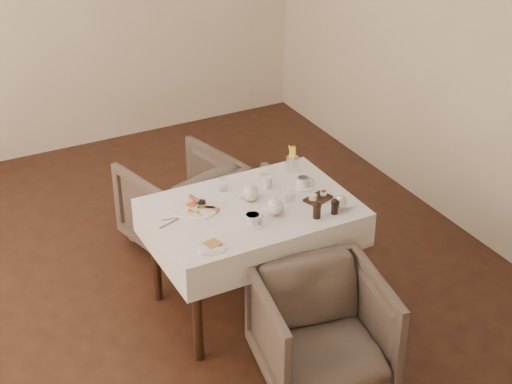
{
  "coord_description": "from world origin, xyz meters",
  "views": [
    {
      "loc": [
        -1.58,
        -4.17,
        3.25
      ],
      "look_at": [
        0.42,
        -0.36,
        0.82
      ],
      "focal_mm": 55.0,
      "sensor_mm": 36.0,
      "label": 1
    }
  ],
  "objects": [
    {
      "name": "breakfast_plate",
      "position": [
        0.04,
        -0.28,
        0.76
      ],
      "size": [
        0.28,
        0.28,
        0.03
      ],
      "rotation": [
        0.0,
        0.0,
        -0.25
      ],
      "color": "white",
      "rests_on": "table"
    },
    {
      "name": "pepper_mill_right",
      "position": [
        0.78,
        -0.72,
        0.81
      ],
      "size": [
        0.07,
        0.07,
        0.11
      ],
      "primitive_type": null,
      "rotation": [
        0.0,
        0.0,
        -0.38
      ],
      "color": "black",
      "rests_on": "table"
    },
    {
      "name": "glass_left",
      "position": [
        0.3,
        -0.13,
        0.8
      ],
      "size": [
        0.07,
        0.07,
        0.09
      ],
      "primitive_type": "cylinder",
      "rotation": [
        0.0,
        0.0,
        0.23
      ],
      "color": "silver",
      "rests_on": "table"
    },
    {
      "name": "fries_cup",
      "position": [
        0.83,
        -0.11,
        0.84
      ],
      "size": [
        0.09,
        0.09,
        0.18
      ],
      "rotation": [
        0.0,
        0.0,
        0.38
      ],
      "color": "silver",
      "rests_on": "table"
    },
    {
      "name": "glass_right",
      "position": [
        0.63,
        -0.09,
        0.8
      ],
      "size": [
        0.08,
        0.08,
        0.09
      ],
      "primitive_type": "cylinder",
      "rotation": [
        0.0,
        0.0,
        0.38
      ],
      "color": "silver",
      "rests_on": "table"
    },
    {
      "name": "teapot_centre",
      "position": [
        0.39,
        -0.34,
        0.82
      ],
      "size": [
        0.19,
        0.16,
        0.13
      ],
      "primitive_type": null,
      "rotation": [
        0.0,
        0.0,
        0.25
      ],
      "color": "white",
      "rests_on": "table"
    },
    {
      "name": "side_plate",
      "position": [
        -0.06,
        -0.72,
        0.76
      ],
      "size": [
        0.18,
        0.17,
        0.02
      ],
      "rotation": [
        0.0,
        0.0,
        -0.01
      ],
      "color": "white",
      "rests_on": "table"
    },
    {
      "name": "table",
      "position": [
        0.36,
        -0.41,
        0.64
      ],
      "size": [
        1.28,
        0.88,
        0.75
      ],
      "color": "black",
      "rests_on": "ground"
    },
    {
      "name": "armchair_near",
      "position": [
        0.4,
        -1.22,
        0.33
      ],
      "size": [
        0.83,
        0.85,
        0.67
      ],
      "primitive_type": "imported",
      "rotation": [
        0.0,
        0.0,
        -0.18
      ],
      "color": "#4E4139",
      "rests_on": "ground"
    },
    {
      "name": "teapot_front",
      "position": [
        0.44,
        -0.56,
        0.82
      ],
      "size": [
        0.16,
        0.13,
        0.12
      ],
      "primitive_type": null,
      "rotation": [
        0.0,
        0.0,
        -0.08
      ],
      "color": "white",
      "rests_on": "table"
    },
    {
      "name": "silver_pot",
      "position": [
        0.84,
        -0.69,
        0.81
      ],
      "size": [
        0.13,
        0.12,
        0.12
      ],
      "primitive_type": null,
      "rotation": [
        0.0,
        0.0,
        -0.29
      ],
      "color": "white",
      "rests_on": "table"
    },
    {
      "name": "pepper_mill_left",
      "position": [
        0.65,
        -0.71,
        0.81
      ],
      "size": [
        0.07,
        0.07,
        0.11
      ],
      "primitive_type": null,
      "rotation": [
        0.0,
        0.0,
        -0.29
      ],
      "color": "black",
      "rests_on": "table"
    },
    {
      "name": "cutlery_fork",
      "position": [
        -0.11,
        -0.33,
        0.76
      ],
      "size": [
        0.18,
        0.05,
        0.0
      ],
      "primitive_type": "cube",
      "rotation": [
        0.0,
        0.0,
        1.35
      ],
      "color": "silver",
      "rests_on": "table"
    },
    {
      "name": "cutlery_knife",
      "position": [
        -0.16,
        -0.36,
        0.76
      ],
      "size": [
        0.19,
        0.07,
        0.0
      ],
      "primitive_type": "cube",
      "rotation": [
        0.0,
        0.0,
        1.89
      ],
      "color": "silver",
      "rests_on": "table"
    },
    {
      "name": "armchair_far",
      "position": [
        0.26,
        0.5,
        0.34
      ],
      "size": [
        0.89,
        0.9,
        0.68
      ],
      "primitive_type": "imported",
      "rotation": [
        0.0,
        0.0,
        3.39
      ],
      "color": "#4E4139",
      "rests_on": "ground"
    },
    {
      "name": "creamer",
      "position": [
        0.57,
        -0.24,
        0.79
      ],
      "size": [
        0.08,
        0.08,
        0.07
      ],
      "primitive_type": "cylinder",
      "rotation": [
        0.0,
        0.0,
        0.38
      ],
      "color": "white",
      "rests_on": "table"
    },
    {
      "name": "condiment_board",
      "position": [
        0.77,
        -0.53,
        0.77
      ],
      "size": [
        0.2,
        0.16,
        0.04
      ],
      "rotation": [
        0.0,
        0.0,
        0.33
      ],
      "color": "black",
      "rests_on": "table"
    },
    {
      "name": "teacup_near",
      "position": [
        0.27,
        -0.6,
        0.79
      ],
      "size": [
        0.14,
        0.14,
        0.07
      ],
      "rotation": [
        0.0,
        0.0,
        -0.06
      ],
      "color": "white",
      "rests_on": "table"
    },
    {
      "name": "teacup_far",
      "position": [
        0.78,
        -0.34,
        0.79
      ],
      "size": [
        0.14,
        0.14,
        0.07
      ],
      "rotation": [
        0.0,
        0.0,
        -0.43
      ],
      "color": "white",
      "rests_on": "table"
    },
    {
      "name": "glass_mid",
      "position": [
        0.62,
        -0.45,
        0.8
      ],
      "size": [
        0.07,
        0.07,
        0.1
      ],
      "primitive_type": "cylinder",
      "rotation": [
        0.0,
        0.0,
        0.0
      ],
      "color": "silver",
      "rests_on": "table"
    }
  ]
}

